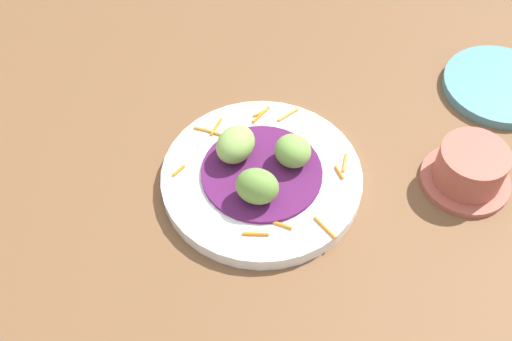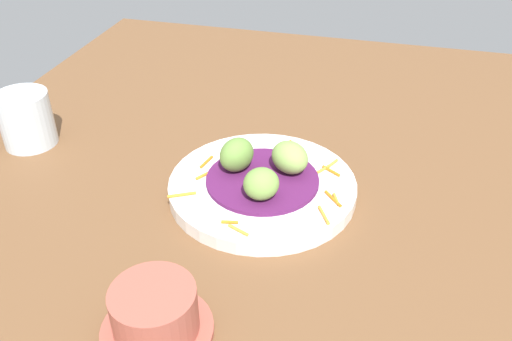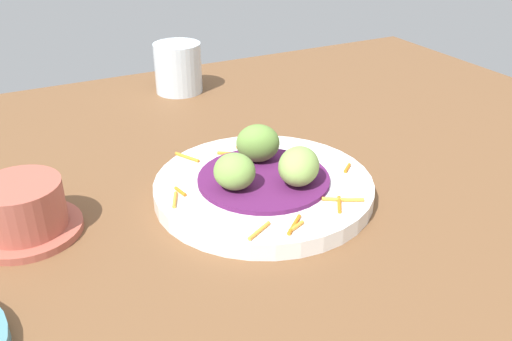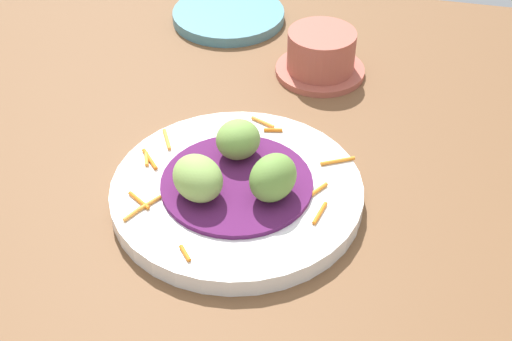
% 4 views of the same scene
% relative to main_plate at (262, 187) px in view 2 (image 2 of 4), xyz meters
% --- Properties ---
extents(table_surface, '(1.10, 1.10, 0.02)m').
position_rel_main_plate_xyz_m(table_surface, '(0.05, 0.06, -0.02)').
color(table_surface, brown).
rests_on(table_surface, ground).
extents(main_plate, '(0.25, 0.25, 0.02)m').
position_rel_main_plate_xyz_m(main_plate, '(0.00, 0.00, 0.00)').
color(main_plate, white).
rests_on(main_plate, table_surface).
extents(cabbage_bed, '(0.15, 0.15, 0.01)m').
position_rel_main_plate_xyz_m(cabbage_bed, '(-0.00, 0.00, 0.01)').
color(cabbage_bed, '#51194C').
rests_on(cabbage_bed, main_plate).
extents(carrot_garnish, '(0.22, 0.22, 0.00)m').
position_rel_main_plate_xyz_m(carrot_garnish, '(0.02, -0.01, 0.01)').
color(carrot_garnish, orange).
rests_on(carrot_garnish, main_plate).
extents(guac_scoop_left, '(0.06, 0.06, 0.05)m').
position_rel_main_plate_xyz_m(guac_scoop_left, '(-0.04, 0.01, 0.04)').
color(guac_scoop_left, olive).
rests_on(guac_scoop_left, cabbage_bed).
extents(guac_scoop_center, '(0.06, 0.06, 0.04)m').
position_rel_main_plate_xyz_m(guac_scoop_center, '(0.01, -0.04, 0.04)').
color(guac_scoop_center, '#759E47').
rests_on(guac_scoop_center, cabbage_bed).
extents(guac_scoop_right, '(0.07, 0.07, 0.04)m').
position_rel_main_plate_xyz_m(guac_scoop_right, '(0.03, 0.03, 0.04)').
color(guac_scoop_right, '#84A851').
rests_on(guac_scoop_right, cabbage_bed).
extents(terracotta_bowl, '(0.11, 0.11, 0.06)m').
position_rel_main_plate_xyz_m(terracotta_bowl, '(-0.04, -0.25, 0.02)').
color(terracotta_bowl, '#A85142').
rests_on(terracotta_bowl, table_surface).
extents(water_glass, '(0.08, 0.08, 0.08)m').
position_rel_main_plate_xyz_m(water_glass, '(-0.38, 0.04, 0.03)').
color(water_glass, silver).
rests_on(water_glass, table_surface).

